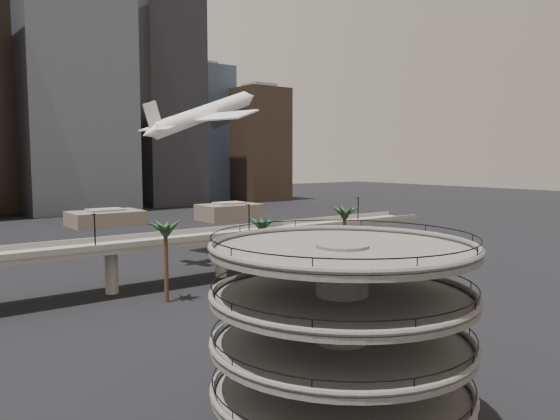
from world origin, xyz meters
TOP-DOWN VIEW (x-y plane):
  - ground at (0.00, 0.00)m, footprint 700.00×700.00m
  - parking_ramp at (-13.00, -4.00)m, footprint 22.20×22.20m
  - overpass at (0.00, 55.00)m, footprint 130.00×9.30m
  - palm_trees at (14.02, 44.65)m, footprint 42.40×10.40m
  - low_buildings at (6.89, 142.30)m, footprint 135.00×27.50m
  - skyline at (15.11, 217.08)m, footprint 269.00×86.00m
  - airborne_jet at (16.97, 71.85)m, footprint 33.44×30.28m
  - car_a at (6.74, 15.33)m, footprint 4.37×2.95m
  - car_b at (16.18, 21.76)m, footprint 4.08×1.57m
  - car_c at (21.68, 11.45)m, footprint 5.26×2.42m

SIDE VIEW (x-z plane):
  - ground at x=0.00m, z-range 0.00..0.00m
  - car_b at x=16.18m, z-range 0.00..1.33m
  - car_a at x=6.74m, z-range 0.00..1.38m
  - car_c at x=21.68m, z-range 0.00..1.49m
  - low_buildings at x=6.89m, z-range -0.54..6.26m
  - overpass at x=0.00m, z-range -0.01..14.69m
  - parking_ramp at x=-13.00m, z-range 1.16..18.51m
  - palm_trees at x=14.02m, z-range 4.43..18.43m
  - airborne_jet at x=16.97m, z-range 26.07..39.93m
  - skyline at x=15.11m, z-range -17.26..111.50m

